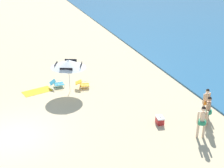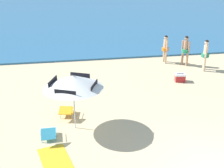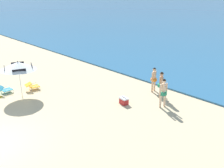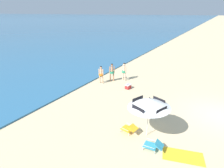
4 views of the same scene
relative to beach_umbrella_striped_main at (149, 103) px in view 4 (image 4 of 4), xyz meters
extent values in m
plane|color=#D1BA8E|center=(4.15, -3.61, -1.90)|extent=(800.00, 800.00, 0.00)
cylinder|color=silver|center=(0.00, 0.00, -0.83)|extent=(0.04, 0.04, 2.15)
cone|color=white|center=(0.00, 0.00, 0.00)|extent=(2.70, 2.72, 0.58)
cube|color=black|center=(0.30, 0.72, -0.11)|extent=(0.72, 0.33, 0.27)
cube|color=black|center=(-0.72, 0.30, -0.11)|extent=(0.33, 0.72, 0.27)
cube|color=black|center=(-0.30, -0.72, -0.11)|extent=(0.72, 0.33, 0.27)
cube|color=black|center=(0.72, -0.30, -0.11)|extent=(0.33, 0.72, 0.27)
sphere|color=black|center=(0.00, 0.00, 0.28)|extent=(0.06, 0.06, 0.06)
cube|color=gold|center=(-0.26, 1.02, -1.70)|extent=(0.63, 0.69, 0.04)
cube|color=gold|center=(-0.34, 0.66, -1.49)|extent=(0.57, 0.50, 0.18)
cylinder|color=silver|center=(-0.44, 1.35, -1.81)|extent=(0.03, 0.03, 0.18)
cylinder|color=silver|center=(0.04, 1.25, -1.81)|extent=(0.03, 0.03, 0.18)
cylinder|color=silver|center=(-0.56, 0.79, -1.81)|extent=(0.03, 0.03, 0.18)
cylinder|color=silver|center=(-0.08, 0.69, -1.81)|extent=(0.03, 0.03, 0.18)
cylinder|color=silver|center=(-0.54, 1.08, -1.58)|extent=(0.13, 0.53, 0.02)
cylinder|color=silver|center=(0.01, 0.97, -1.58)|extent=(0.13, 0.53, 0.02)
cube|color=teal|center=(-0.98, -0.51, -1.70)|extent=(0.53, 0.61, 0.04)
cube|color=teal|center=(-0.97, -0.93, -1.51)|extent=(0.50, 0.38, 0.26)
cylinder|color=silver|center=(-1.23, -0.23, -1.81)|extent=(0.03, 0.03, 0.18)
cylinder|color=silver|center=(-0.74, -0.22, -1.81)|extent=(0.03, 0.03, 0.18)
cylinder|color=silver|center=(-1.22, -0.80, -1.81)|extent=(0.03, 0.03, 0.18)
cylinder|color=silver|center=(-0.73, -0.79, -1.81)|extent=(0.03, 0.03, 0.18)
cylinder|color=silver|center=(-1.26, -0.52, -1.58)|extent=(0.03, 0.54, 0.02)
cylinder|color=silver|center=(-0.70, -0.51, -1.58)|extent=(0.03, 0.54, 0.02)
cylinder|color=beige|center=(7.17, 4.72, -1.49)|extent=(0.12, 0.12, 0.83)
cylinder|color=beige|center=(7.26, 5.00, -1.49)|extent=(0.12, 0.12, 0.83)
cylinder|color=#23845B|center=(7.21, 4.86, -1.05)|extent=(0.42, 0.42, 0.17)
cylinder|color=beige|center=(7.21, 4.86, -0.78)|extent=(0.23, 0.23, 0.59)
cylinder|color=beige|center=(7.15, 4.67, -0.80)|extent=(0.09, 0.09, 0.62)
cylinder|color=beige|center=(7.28, 5.06, -0.80)|extent=(0.09, 0.09, 0.62)
sphere|color=beige|center=(7.21, 4.86, -0.34)|extent=(0.22, 0.22, 0.22)
sphere|color=black|center=(7.21, 4.86, -0.31)|extent=(0.21, 0.21, 0.21)
cylinder|color=tan|center=(6.34, 5.86, -1.49)|extent=(0.12, 0.12, 0.83)
cylinder|color=tan|center=(6.53, 5.63, -1.49)|extent=(0.12, 0.12, 0.83)
cylinder|color=#23845B|center=(6.44, 5.75, -1.05)|extent=(0.42, 0.42, 0.17)
cylinder|color=tan|center=(6.44, 5.75, -0.78)|extent=(0.23, 0.23, 0.59)
cylinder|color=tan|center=(6.30, 5.90, -0.80)|extent=(0.09, 0.09, 0.62)
cylinder|color=tan|center=(6.57, 5.59, -0.80)|extent=(0.09, 0.09, 0.62)
sphere|color=tan|center=(6.44, 5.75, -0.34)|extent=(0.22, 0.22, 0.22)
sphere|color=black|center=(6.44, 5.75, -0.31)|extent=(0.21, 0.21, 0.21)
cylinder|color=#D8A87F|center=(5.48, 6.20, -1.51)|extent=(0.11, 0.11, 0.79)
cylinder|color=#D8A87F|center=(5.45, 6.47, -1.51)|extent=(0.11, 0.11, 0.79)
cylinder|color=orange|center=(5.46, 6.33, -1.10)|extent=(0.39, 0.39, 0.16)
cylinder|color=#D8A87F|center=(5.46, 6.33, -0.84)|extent=(0.22, 0.22, 0.56)
cylinder|color=#D8A87F|center=(5.48, 6.14, -0.86)|extent=(0.09, 0.09, 0.59)
cylinder|color=#D8A87F|center=(5.45, 6.53, -0.86)|extent=(0.09, 0.09, 0.59)
sphere|color=#D8A87F|center=(5.46, 6.33, -0.42)|extent=(0.21, 0.21, 0.21)
sphere|color=black|center=(5.46, 6.33, -0.40)|extent=(0.20, 0.20, 0.20)
cube|color=red|center=(5.42, 3.59, -1.74)|extent=(0.53, 0.41, 0.32)
cube|color=white|center=(5.42, 3.59, -1.54)|extent=(0.54, 0.42, 0.08)
cylinder|color=black|center=(5.42, 3.59, -1.49)|extent=(0.34, 0.07, 0.02)
cube|color=gold|center=(-0.72, -1.99, -1.90)|extent=(1.31, 1.96, 0.01)
camera|label=1|loc=(17.83, -3.45, 6.67)|focal=49.78mm
camera|label=2|loc=(-0.27, -10.76, 4.70)|focal=52.59mm
camera|label=3|loc=(14.64, -6.47, 4.71)|focal=41.62mm
camera|label=4|loc=(-8.27, -2.52, 4.24)|focal=30.29mm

